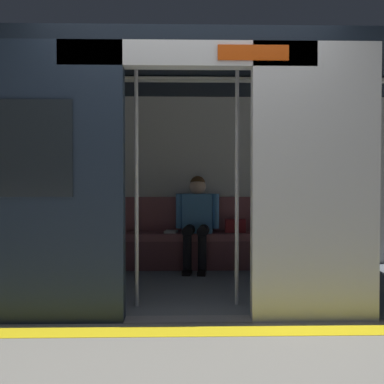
# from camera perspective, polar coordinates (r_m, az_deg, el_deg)

# --- Properties ---
(ground_plane) EXTENTS (60.00, 60.00, 0.00)m
(ground_plane) POSITION_cam_1_polar(r_m,az_deg,el_deg) (4.07, -0.49, -14.83)
(ground_plane) COLOR gray
(platform_edge_strip) EXTENTS (8.00, 0.24, 0.01)m
(platform_edge_strip) POSITION_cam_1_polar(r_m,az_deg,el_deg) (3.79, -0.41, -16.07)
(platform_edge_strip) COLOR yellow
(platform_edge_strip) RESTS_ON ground_plane
(train_car) EXTENTS (6.40, 2.78, 2.36)m
(train_car) POSITION_cam_1_polar(r_m,az_deg,el_deg) (5.15, -1.53, 6.14)
(train_car) COLOR silver
(train_car) RESTS_ON ground_plane
(bench_seat) EXTENTS (3.00, 0.44, 0.46)m
(bench_seat) POSITION_cam_1_polar(r_m,az_deg,el_deg) (6.22, -0.83, -5.81)
(bench_seat) COLOR #935156
(bench_seat) RESTS_ON ground_plane
(person_seated) EXTENTS (0.55, 0.71, 1.19)m
(person_seated) POSITION_cam_1_polar(r_m,az_deg,el_deg) (6.14, 0.59, -2.85)
(person_seated) COLOR #4C8CC6
(person_seated) RESTS_ON ground_plane
(handbag) EXTENTS (0.26, 0.15, 0.17)m
(handbag) POSITION_cam_1_polar(r_m,az_deg,el_deg) (6.30, 5.09, -3.97)
(handbag) COLOR maroon
(handbag) RESTS_ON bench_seat
(book) EXTENTS (0.18, 0.24, 0.03)m
(book) POSITION_cam_1_polar(r_m,az_deg,el_deg) (6.25, -2.49, -4.67)
(book) COLOR silver
(book) RESTS_ON bench_seat
(grab_pole_door) EXTENTS (0.04, 0.04, 2.22)m
(grab_pole_door) POSITION_cam_1_polar(r_m,az_deg,el_deg) (4.36, -6.54, 1.03)
(grab_pole_door) COLOR silver
(grab_pole_door) RESTS_ON ground_plane
(grab_pole_far) EXTENTS (0.04, 0.04, 2.22)m
(grab_pole_far) POSITION_cam_1_polar(r_m,az_deg,el_deg) (4.41, 5.30, 1.04)
(grab_pole_far) COLOR silver
(grab_pole_far) RESTS_ON ground_plane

